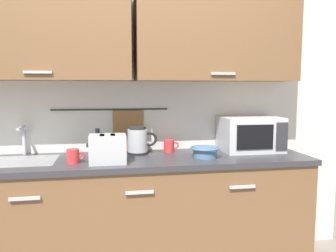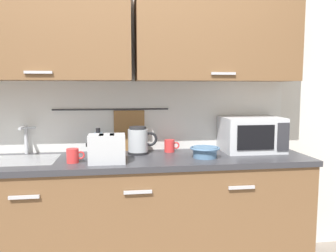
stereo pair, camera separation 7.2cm
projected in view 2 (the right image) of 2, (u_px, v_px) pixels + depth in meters
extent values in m
cube|color=brown|center=(136.00, 220.00, 2.48)|extent=(2.50, 0.60, 0.86)
cube|color=#B7B7BC|center=(24.00, 197.00, 2.04)|extent=(0.18, 0.02, 0.02)
cube|color=#B7B7BC|center=(138.00, 192.00, 2.14)|extent=(0.18, 0.02, 0.02)
cube|color=#B7B7BC|center=(242.00, 187.00, 2.24)|extent=(0.18, 0.02, 0.02)
cube|color=#333338|center=(135.00, 160.00, 2.43)|extent=(2.53, 0.63, 0.04)
cube|color=#9EA0A5|center=(18.00, 167.00, 2.33)|extent=(0.52, 0.38, 0.09)
cube|color=silver|center=(133.00, 106.00, 2.71)|extent=(3.70, 0.06, 2.50)
cube|color=silver|center=(133.00, 116.00, 2.68)|extent=(2.50, 0.01, 0.55)
cube|color=brown|center=(42.00, 30.00, 2.37)|extent=(1.23, 0.33, 0.70)
cube|color=#B7B7BC|center=(38.00, 72.00, 2.23)|extent=(0.18, 0.01, 0.02)
cube|color=brown|center=(217.00, 34.00, 2.55)|extent=(1.23, 0.33, 0.70)
cube|color=#B7B7BC|center=(223.00, 73.00, 2.41)|extent=(0.18, 0.01, 0.02)
cylinder|color=#333338|center=(111.00, 109.00, 2.64)|extent=(0.90, 0.01, 0.01)
cube|color=olive|center=(129.00, 132.00, 2.68)|extent=(0.24, 0.02, 0.34)
cylinder|color=#B2B5BA|center=(26.00, 140.00, 2.54)|extent=(0.03, 0.03, 0.22)
cylinder|color=#B2B5BA|center=(22.00, 128.00, 2.45)|extent=(0.02, 0.16, 0.02)
cube|color=#B2B5BA|center=(31.00, 128.00, 2.54)|extent=(0.07, 0.02, 0.01)
cube|color=silver|center=(251.00, 134.00, 2.65)|extent=(0.46, 0.34, 0.27)
cube|color=black|center=(256.00, 137.00, 2.47)|extent=(0.29, 0.01, 0.18)
cube|color=#2D2D33|center=(283.00, 137.00, 2.51)|extent=(0.09, 0.01, 0.21)
cylinder|color=black|center=(138.00, 153.00, 2.56)|extent=(0.16, 0.16, 0.02)
cylinder|color=#B2B7BC|center=(138.00, 140.00, 2.55)|extent=(0.15, 0.15, 0.17)
cylinder|color=#262628|center=(138.00, 128.00, 2.54)|extent=(0.13, 0.13, 0.02)
torus|color=black|center=(150.00, 139.00, 2.56)|extent=(0.11, 0.02, 0.11)
cylinder|color=#3F8CD8|center=(98.00, 143.00, 2.55)|extent=(0.06, 0.06, 0.16)
cylinder|color=black|center=(98.00, 131.00, 2.54)|extent=(0.03, 0.03, 0.04)
cylinder|color=red|center=(73.00, 156.00, 2.25)|extent=(0.08, 0.08, 0.09)
torus|color=red|center=(81.00, 155.00, 2.25)|extent=(0.06, 0.01, 0.06)
cylinder|color=#4C7093|center=(205.00, 152.00, 2.41)|extent=(0.17, 0.17, 0.07)
torus|color=#4C7093|center=(205.00, 148.00, 2.41)|extent=(0.21, 0.21, 0.01)
cube|color=#B7BABF|center=(107.00, 149.00, 2.24)|extent=(0.24, 0.17, 0.19)
cube|color=black|center=(101.00, 136.00, 2.23)|extent=(0.03, 0.12, 0.01)
cube|color=black|center=(112.00, 135.00, 2.24)|extent=(0.03, 0.12, 0.01)
cube|color=black|center=(87.00, 145.00, 2.22)|extent=(0.02, 0.02, 0.02)
cylinder|color=red|center=(169.00, 146.00, 2.63)|extent=(0.08, 0.08, 0.09)
torus|color=red|center=(176.00, 145.00, 2.64)|extent=(0.06, 0.01, 0.06)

